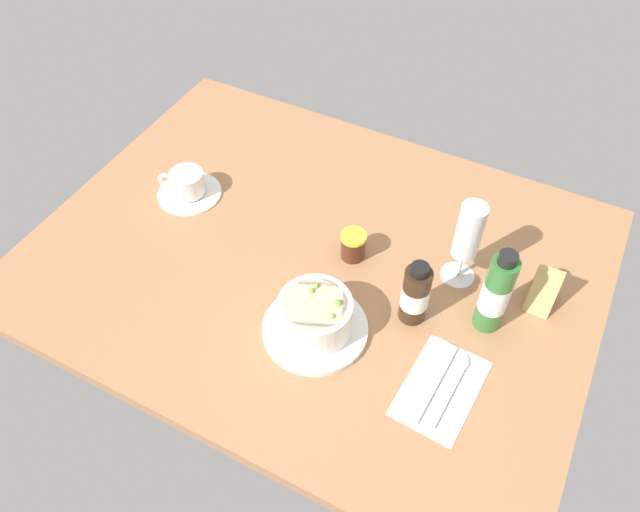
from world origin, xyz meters
TOP-DOWN VIEW (x-y plane):
  - ground_plane at (0.00, 0.00)cm, footprint 110.00×84.00cm
  - porridge_bowl at (8.56, -15.89)cm, footprint 19.08×19.08cm
  - cutlery_setting at (32.78, -15.99)cm, footprint 12.83×18.88cm
  - coffee_cup at (-32.49, 3.20)cm, footprint 13.86×13.86cm
  - wine_glass at (27.16, 8.23)cm, footprint 6.61×6.61cm
  - jam_jar at (6.85, 3.50)cm, footprint 5.08×5.08cm
  - sauce_bottle_green at (35.35, 0.47)cm, footprint 4.98×4.98cm
  - sauce_bottle_brown at (22.70, -4.70)cm, footprint 5.04×5.04cm
  - menu_card at (42.80, 9.35)cm, footprint 4.67×7.53cm

SIDE VIEW (x-z plane):
  - ground_plane at x=0.00cm, z-range -3.00..0.00cm
  - cutlery_setting at x=32.78cm, z-range -0.19..0.71cm
  - coffee_cup at x=-32.49cm, z-range -0.44..5.47cm
  - jam_jar at x=6.85cm, z-range 0.04..6.02cm
  - porridge_bowl at x=8.56cm, z-range -0.43..8.61cm
  - menu_card at x=42.80cm, z-range -0.07..9.48cm
  - sauce_bottle_brown at x=22.70cm, z-range -0.64..13.33cm
  - sauce_bottle_green at x=35.35cm, z-range -0.74..18.13cm
  - wine_glass at x=27.16cm, z-range 2.26..20.77cm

